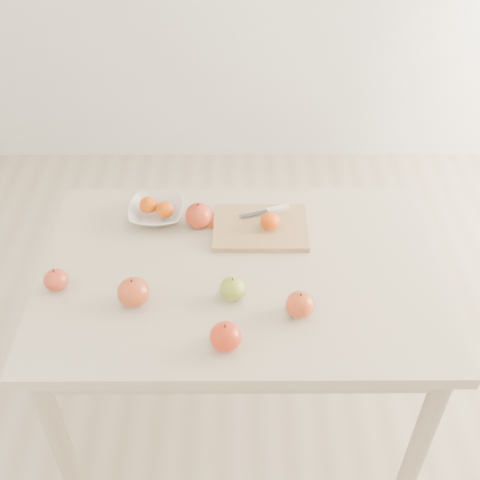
{
  "coord_description": "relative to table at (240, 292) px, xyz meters",
  "views": [
    {
      "loc": [
        -0.01,
        -1.29,
        2.0
      ],
      "look_at": [
        0.0,
        0.05,
        0.82
      ],
      "focal_mm": 45.0,
      "sensor_mm": 36.0,
      "label": 1
    }
  ],
  "objects": [
    {
      "name": "apple_red_c",
      "position": [
        -0.04,
        -0.29,
        0.14
      ],
      "size": [
        0.08,
        0.08,
        0.08
      ],
      "primitive_type": "ellipsoid",
      "color": "maroon",
      "rests_on": "table"
    },
    {
      "name": "orange_peel_a",
      "position": [
        -0.08,
        0.22,
        0.1
      ],
      "size": [
        0.07,
        0.07,
        0.01
      ],
      "primitive_type": "cube",
      "rotation": [
        0.21,
        0.0,
        0.77
      ],
      "color": "#CF530E",
      "rests_on": "table"
    },
    {
      "name": "apple_red_a",
      "position": [
        -0.13,
        0.2,
        0.14
      ],
      "size": [
        0.09,
        0.09,
        0.08
      ],
      "primitive_type": "ellipsoid",
      "color": "maroon",
      "rests_on": "table"
    },
    {
      "name": "board_tangerine",
      "position": [
        0.1,
        0.17,
        0.14
      ],
      "size": [
        0.06,
        0.06,
        0.05
      ],
      "primitive_type": "ellipsoid",
      "color": "#E85908",
      "rests_on": "cutting_board"
    },
    {
      "name": "apple_red_e",
      "position": [
        0.16,
        -0.18,
        0.13
      ],
      "size": [
        0.08,
        0.08,
        0.07
      ],
      "primitive_type": "ellipsoid",
      "color": "maroon",
      "rests_on": "table"
    },
    {
      "name": "table",
      "position": [
        0.0,
        0.0,
        0.0
      ],
      "size": [
        1.2,
        0.8,
        0.75
      ],
      "color": "beige",
      "rests_on": "ground"
    },
    {
      "name": "paring_knife",
      "position": [
        0.11,
        0.25,
        0.12
      ],
      "size": [
        0.17,
        0.07,
        0.01
      ],
      "color": "white",
      "rests_on": "cutting_board"
    },
    {
      "name": "apple_green",
      "position": [
        -0.02,
        -0.12,
        0.13
      ],
      "size": [
        0.08,
        0.08,
        0.07
      ],
      "primitive_type": "ellipsoid",
      "color": "olive",
      "rests_on": "table"
    },
    {
      "name": "ground",
      "position": [
        0.0,
        0.0,
        -0.65
      ],
      "size": [
        3.5,
        3.5,
        0.0
      ],
      "primitive_type": "plane",
      "color": "#C6B293",
      "rests_on": "ground"
    },
    {
      "name": "orange_peel_b",
      "position": [
        -0.04,
        0.22,
        0.1
      ],
      "size": [
        0.05,
        0.04,
        0.01
      ],
      "primitive_type": "cube",
      "rotation": [
        -0.14,
        0.0,
        0.1
      ],
      "color": "orange",
      "rests_on": "table"
    },
    {
      "name": "apple_red_d",
      "position": [
        -0.53,
        -0.08,
        0.13
      ],
      "size": [
        0.07,
        0.07,
        0.06
      ],
      "primitive_type": "ellipsoid",
      "color": "maroon",
      "rests_on": "table"
    },
    {
      "name": "cutting_board",
      "position": [
        0.07,
        0.18,
        0.11
      ],
      "size": [
        0.3,
        0.22,
        0.02
      ],
      "primitive_type": "cube",
      "rotation": [
        0.0,
        0.0,
        -0.01
      ],
      "color": "tan",
      "rests_on": "table"
    },
    {
      "name": "apple_red_b",
      "position": [
        -0.3,
        -0.13,
        0.14
      ],
      "size": [
        0.09,
        0.09,
        0.08
      ],
      "primitive_type": "ellipsoid",
      "color": "maroon",
      "rests_on": "table"
    },
    {
      "name": "bowl_tangerine_far",
      "position": [
        -0.24,
        0.23,
        0.14
      ],
      "size": [
        0.06,
        0.06,
        0.05
      ],
      "primitive_type": "ellipsoid",
      "color": "#D04C07",
      "rests_on": "fruit_bowl"
    },
    {
      "name": "bowl_tangerine_near",
      "position": [
        -0.3,
        0.25,
        0.14
      ],
      "size": [
        0.06,
        0.06,
        0.05
      ],
      "primitive_type": "ellipsoid",
      "color": "#E05207",
      "rests_on": "fruit_bowl"
    },
    {
      "name": "fruit_bowl",
      "position": [
        -0.27,
        0.24,
        0.12
      ],
      "size": [
        0.18,
        0.18,
        0.05
      ],
      "primitive_type": "imported",
      "color": "silver",
      "rests_on": "table"
    }
  ]
}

